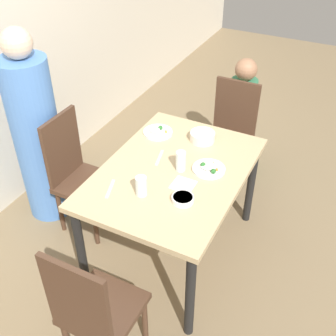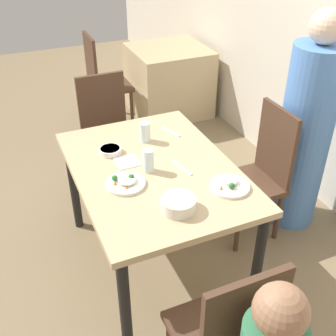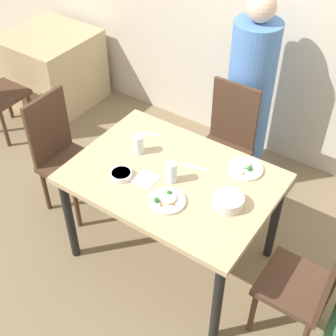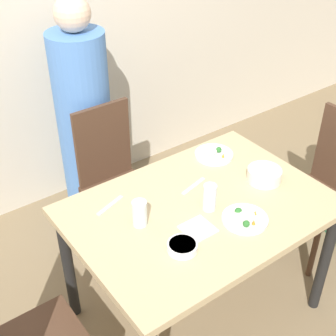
{
  "view_description": "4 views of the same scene",
  "coord_description": "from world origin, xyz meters",
  "px_view_note": "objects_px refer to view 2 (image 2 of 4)",
  "views": [
    {
      "loc": [
        -2.01,
        -0.97,
        2.47
      ],
      "look_at": [
        -0.05,
        0.02,
        0.81
      ],
      "focal_mm": 45.0,
      "sensor_mm": 36.0,
      "label": 1
    },
    {
      "loc": [
        1.93,
        -0.74,
        2.14
      ],
      "look_at": [
        0.08,
        0.06,
        0.81
      ],
      "focal_mm": 45.0,
      "sensor_mm": 36.0,
      "label": 2
    },
    {
      "loc": [
        1.2,
        -1.8,
        2.75
      ],
      "look_at": [
        0.03,
        -0.1,
        0.93
      ],
      "focal_mm": 50.0,
      "sensor_mm": 36.0,
      "label": 3
    },
    {
      "loc": [
        -1.2,
        -1.36,
        2.25
      ],
      "look_at": [
        -0.14,
        0.09,
        1.01
      ],
      "focal_mm": 50.0,
      "sensor_mm": 36.0,
      "label": 4
    }
  ],
  "objects_px": {
    "person_adult": "(305,135)",
    "glass_water_tall": "(148,161)",
    "chair_adult_spot": "(259,172)",
    "plate_rice_adult": "(230,186)",
    "bowl_curry": "(178,204)",
    "chair_child_spot": "(226,335)"
  },
  "relations": [
    {
      "from": "person_adult",
      "to": "glass_water_tall",
      "type": "bearing_deg",
      "value": -86.98
    },
    {
      "from": "chair_adult_spot",
      "to": "person_adult",
      "type": "bearing_deg",
      "value": 90.0
    },
    {
      "from": "plate_rice_adult",
      "to": "glass_water_tall",
      "type": "relative_size",
      "value": 1.56
    },
    {
      "from": "glass_water_tall",
      "to": "bowl_curry",
      "type": "bearing_deg",
      "value": 1.47
    },
    {
      "from": "person_adult",
      "to": "plate_rice_adult",
      "type": "distance_m",
      "value": 0.93
    },
    {
      "from": "chair_child_spot",
      "to": "glass_water_tall",
      "type": "xyz_separation_m",
      "value": [
        -0.97,
        0.02,
        0.34
      ]
    },
    {
      "from": "chair_child_spot",
      "to": "bowl_curry",
      "type": "xyz_separation_m",
      "value": [
        -0.58,
        0.03,
        0.31
      ]
    },
    {
      "from": "chair_child_spot",
      "to": "glass_water_tall",
      "type": "distance_m",
      "value": 1.03
    },
    {
      "from": "person_adult",
      "to": "bowl_curry",
      "type": "distance_m",
      "value": 1.26
    },
    {
      "from": "chair_adult_spot",
      "to": "bowl_curry",
      "type": "relative_size",
      "value": 5.31
    },
    {
      "from": "bowl_curry",
      "to": "plate_rice_adult",
      "type": "relative_size",
      "value": 0.82
    },
    {
      "from": "chair_child_spot",
      "to": "chair_adult_spot",
      "type": "bearing_deg",
      "value": -129.87
    },
    {
      "from": "bowl_curry",
      "to": "plate_rice_adult",
      "type": "xyz_separation_m",
      "value": [
        -0.06,
        0.34,
        -0.02
      ]
    },
    {
      "from": "glass_water_tall",
      "to": "chair_adult_spot",
      "type": "bearing_deg",
      "value": 94.24
    },
    {
      "from": "bowl_curry",
      "to": "glass_water_tall",
      "type": "relative_size",
      "value": 1.29
    },
    {
      "from": "bowl_curry",
      "to": "glass_water_tall",
      "type": "bearing_deg",
      "value": -178.53
    },
    {
      "from": "bowl_curry",
      "to": "plate_rice_adult",
      "type": "distance_m",
      "value": 0.34
    },
    {
      "from": "bowl_curry",
      "to": "person_adult",
      "type": "bearing_deg",
      "value": 111.13
    },
    {
      "from": "glass_water_tall",
      "to": "chair_child_spot",
      "type": "bearing_deg",
      "value": -1.03
    },
    {
      "from": "chair_adult_spot",
      "to": "chair_child_spot",
      "type": "height_order",
      "value": "same"
    },
    {
      "from": "chair_child_spot",
      "to": "glass_water_tall",
      "type": "relative_size",
      "value": 6.85
    },
    {
      "from": "chair_adult_spot",
      "to": "person_adult",
      "type": "distance_m",
      "value": 0.4
    }
  ]
}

